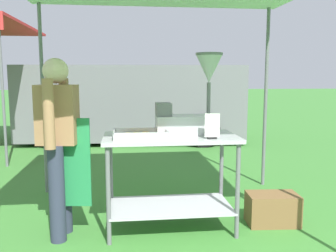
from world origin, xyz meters
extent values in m
plane|color=#3D7F33|center=(0.00, 6.00, 0.00)|extent=(70.00, 70.00, 0.00)
cylinder|color=slate|center=(-1.44, 2.61, 1.16)|extent=(0.04, 0.04, 2.32)
cylinder|color=slate|center=(1.39, 2.61, 1.16)|extent=(0.04, 0.04, 2.32)
cube|color=#B7B7BC|center=(-0.03, 1.33, 0.89)|extent=(1.24, 0.66, 0.04)
cube|color=#B7B7BC|center=(-0.03, 1.33, 0.22)|extent=(1.14, 0.61, 0.02)
cylinder|color=slate|center=(-0.60, 1.05, 0.44)|extent=(0.04, 0.04, 0.87)
cylinder|color=slate|center=(0.54, 1.05, 0.44)|extent=(0.04, 0.04, 0.87)
cylinder|color=slate|center=(-0.60, 1.61, 0.44)|extent=(0.04, 0.04, 0.87)
cylinder|color=slate|center=(0.54, 1.61, 0.44)|extent=(0.04, 0.04, 0.87)
cube|color=#B7B7BC|center=(-0.31, 1.22, 0.91)|extent=(0.48, 0.29, 0.01)
cube|color=#B7B7BC|center=(-0.31, 1.08, 0.95)|extent=(0.48, 0.01, 0.06)
cube|color=#B7B7BC|center=(-0.31, 1.36, 0.95)|extent=(0.48, 0.01, 0.06)
cube|color=#B7B7BC|center=(-0.54, 1.22, 0.95)|extent=(0.01, 0.29, 0.06)
cube|color=#B7B7BC|center=(-0.07, 1.22, 0.95)|extent=(0.01, 0.29, 0.06)
torus|color=#EAB251|center=(-0.18, 1.21, 0.93)|extent=(0.11, 0.11, 0.03)
torus|color=#EAB251|center=(-0.29, 1.14, 0.93)|extent=(0.11, 0.11, 0.03)
torus|color=#EAB251|center=(-0.44, 1.20, 0.93)|extent=(0.08, 0.08, 0.03)
torus|color=#EAB251|center=(-0.34, 1.30, 0.93)|extent=(0.10, 0.10, 0.03)
torus|color=#EAB251|center=(-0.26, 1.31, 0.93)|extent=(0.11, 0.11, 0.03)
torus|color=#EAB251|center=(-0.18, 1.13, 0.93)|extent=(0.09, 0.09, 0.03)
torus|color=#EAB251|center=(-0.27, 1.24, 0.93)|extent=(0.09, 0.09, 0.03)
torus|color=#EAB251|center=(-0.42, 1.27, 0.93)|extent=(0.11, 0.11, 0.03)
torus|color=#EAB251|center=(-0.41, 1.14, 0.93)|extent=(0.12, 0.12, 0.03)
cube|color=#B7B7BC|center=(0.13, 1.39, 1.00)|extent=(0.56, 0.28, 0.18)
cube|color=slate|center=(-0.08, 1.39, 1.15)|extent=(0.14, 0.22, 0.12)
cylinder|color=slate|center=(0.35, 1.39, 1.24)|extent=(0.04, 0.04, 0.31)
cone|color=#B7B7BC|center=(0.35, 1.39, 1.52)|extent=(0.24, 0.24, 0.25)
cylinder|color=slate|center=(0.35, 1.39, 1.66)|extent=(0.25, 0.25, 0.02)
cube|color=black|center=(0.32, 1.11, 0.91)|extent=(0.08, 0.05, 0.02)
cube|color=white|center=(0.32, 1.11, 1.03)|extent=(0.13, 0.02, 0.21)
cylinder|color=#2D3347|center=(-1.02, 1.37, 0.43)|extent=(0.14, 0.14, 0.86)
cylinder|color=#2D3347|center=(-1.05, 1.17, 0.43)|extent=(0.14, 0.14, 0.86)
cube|color=#9E704C|center=(-1.03, 1.27, 1.12)|extent=(0.36, 0.26, 0.52)
cube|color=#237F47|center=(-0.91, 1.26, 0.69)|extent=(0.32, 0.06, 0.80)
cylinder|color=#9E704C|center=(-1.01, 1.49, 1.15)|extent=(0.10, 0.10, 0.58)
cylinder|color=#9E704C|center=(-1.06, 1.05, 1.15)|extent=(0.10, 0.10, 0.58)
sphere|color=beige|center=(-1.03, 1.27, 1.50)|extent=(0.22, 0.22, 0.22)
cube|color=brown|center=(0.99, 1.32, 0.15)|extent=(0.51, 0.33, 0.31)
cube|color=slate|center=(-0.29, 6.39, 0.89)|extent=(4.96, 2.20, 1.60)
cube|color=#1E2833|center=(-2.17, 6.50, 1.29)|extent=(0.20, 1.62, 0.70)
cylinder|color=black|center=(-1.85, 5.55, 0.34)|extent=(0.69, 0.28, 0.68)
cylinder|color=black|center=(-1.73, 7.41, 0.34)|extent=(0.69, 0.28, 0.68)
cylinder|color=black|center=(1.15, 5.36, 0.34)|extent=(0.69, 0.28, 0.68)
cylinder|color=black|center=(1.27, 7.22, 0.34)|extent=(0.69, 0.28, 0.68)
cylinder|color=slate|center=(-2.38, 4.05, 1.20)|extent=(0.04, 0.04, 2.39)
cylinder|color=slate|center=(-2.38, 6.88, 1.20)|extent=(0.04, 0.04, 2.39)
camera|label=1|loc=(-0.43, -1.98, 1.45)|focal=38.84mm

